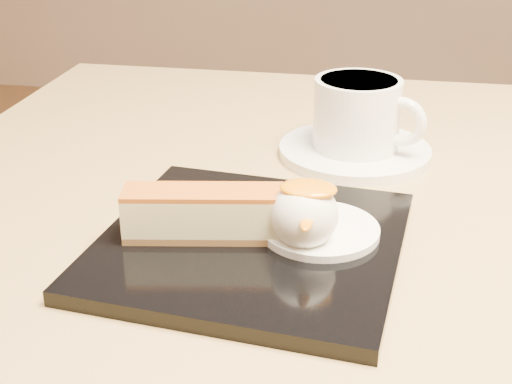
% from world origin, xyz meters
% --- Properties ---
extents(table, '(0.80, 0.80, 0.72)m').
position_xyz_m(table, '(0.00, 0.00, 0.56)').
color(table, black).
rests_on(table, ground).
extents(dessert_plate, '(0.24, 0.24, 0.01)m').
position_xyz_m(dessert_plate, '(-0.05, -0.09, 0.73)').
color(dessert_plate, black).
rests_on(dessert_plate, table).
extents(cheesecake, '(0.12, 0.05, 0.04)m').
position_xyz_m(cheesecake, '(-0.09, -0.09, 0.75)').
color(cheesecake, brown).
rests_on(cheesecake, dessert_plate).
extents(cream_smear, '(0.09, 0.09, 0.01)m').
position_xyz_m(cream_smear, '(-0.00, -0.07, 0.73)').
color(cream_smear, white).
rests_on(cream_smear, dessert_plate).
extents(ice_cream_scoop, '(0.05, 0.05, 0.05)m').
position_xyz_m(ice_cream_scoop, '(-0.01, -0.09, 0.76)').
color(ice_cream_scoop, white).
rests_on(ice_cream_scoop, cream_smear).
extents(mango_sauce, '(0.04, 0.03, 0.01)m').
position_xyz_m(mango_sauce, '(-0.01, -0.09, 0.78)').
color(mango_sauce, orange).
rests_on(mango_sauce, ice_cream_scoop).
extents(mint_sprig, '(0.03, 0.02, 0.00)m').
position_xyz_m(mint_sprig, '(-0.03, -0.05, 0.74)').
color(mint_sprig, green).
rests_on(mint_sprig, cream_smear).
extents(saucer, '(0.15, 0.15, 0.01)m').
position_xyz_m(saucer, '(0.01, 0.12, 0.72)').
color(saucer, white).
rests_on(saucer, table).
extents(coffee_cup, '(0.11, 0.08, 0.07)m').
position_xyz_m(coffee_cup, '(0.01, 0.12, 0.77)').
color(coffee_cup, white).
rests_on(coffee_cup, saucer).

